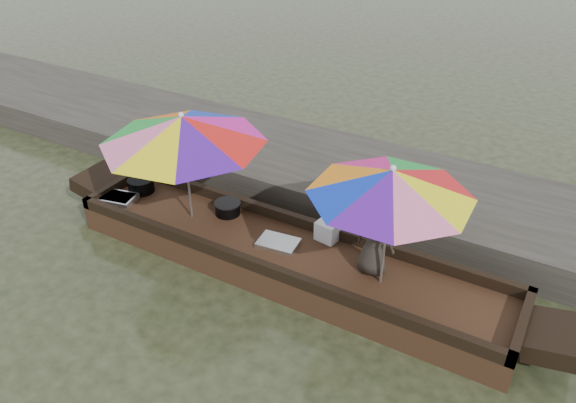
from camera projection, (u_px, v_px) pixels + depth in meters
The scene contains 11 objects.
water at pixel (284, 270), 7.36m from camera, with size 80.00×80.00×0.00m, color black.
dock at pixel (354, 181), 8.85m from camera, with size 22.00×2.20×0.50m, color #2D2B26.
boat_hull at pixel (284, 259), 7.27m from camera, with size 5.92×1.20×0.35m, color #352517.
cooking_pot at pixel (141, 185), 8.34m from camera, with size 0.38×0.38×0.20m, color black.
tray_crayfish at pixel (118, 199), 8.12m from camera, with size 0.51×0.35×0.09m, color silver.
tray_scallop at pixel (278, 243), 7.22m from camera, with size 0.51×0.35×0.06m, color silver.
charcoal_grill at pixel (228, 208), 7.83m from camera, with size 0.35×0.35×0.16m, color black.
supply_bag at pixel (327, 231), 7.28m from camera, with size 0.28×0.22×0.26m, color silver.
vendor at pixel (375, 238), 6.53m from camera, with size 0.48×0.31×0.98m, color #2F2923.
umbrella_bow at pixel (187, 167), 7.40m from camera, with size 2.17×2.17×1.55m, color red, non-canonical shape.
umbrella_stern at pixel (386, 227), 6.21m from camera, with size 1.83×1.83×1.55m, color red, non-canonical shape.
Camera 1 is at (2.93, -4.99, 4.65)m, focal length 35.00 mm.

